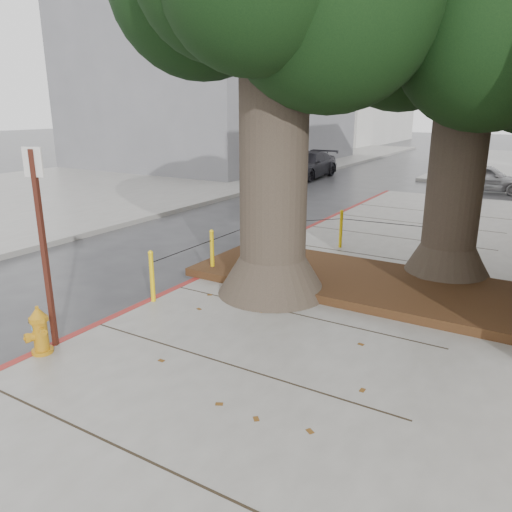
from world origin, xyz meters
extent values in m
plane|color=#28282B|center=(0.00, 0.00, 0.00)|extent=(140.00, 140.00, 0.00)
cube|color=slate|center=(-14.00, 10.00, 0.07)|extent=(14.00, 60.00, 0.15)
cube|color=maroon|center=(-2.00, 2.50, 0.07)|extent=(0.14, 26.00, 0.16)
cube|color=black|center=(0.90, 3.90, 0.23)|extent=(6.40, 2.60, 0.16)
cube|color=slate|center=(-15.00, 22.00, 6.00)|extent=(12.00, 16.00, 12.00)
cube|color=silver|center=(-17.00, 45.00, 7.50)|extent=(12.00, 18.00, 15.00)
cone|color=#4C3F33|center=(-0.30, 2.70, 0.50)|extent=(2.04, 2.04, 0.70)
cylinder|color=#4C3F33|center=(-0.30, 2.70, 2.53)|extent=(1.20, 1.20, 4.22)
cone|color=#4C3F33|center=(2.30, 5.20, 0.50)|extent=(1.77, 1.77, 0.70)
cylinder|color=#4C3F33|center=(2.30, 5.20, 2.32)|extent=(1.04, 1.04, 3.84)
cylinder|color=yellow|center=(-1.90, 1.20, 0.60)|extent=(0.08, 0.08, 0.90)
sphere|color=yellow|center=(-1.90, 1.20, 1.05)|extent=(0.09, 0.09, 0.09)
cylinder|color=yellow|center=(-1.90, 3.00, 0.60)|extent=(0.08, 0.08, 0.90)
sphere|color=yellow|center=(-1.90, 3.00, 1.05)|extent=(0.09, 0.09, 0.09)
cylinder|color=yellow|center=(-1.90, 4.80, 0.60)|extent=(0.08, 0.08, 0.90)
sphere|color=yellow|center=(-1.90, 4.80, 1.05)|extent=(0.09, 0.09, 0.09)
cylinder|color=yellow|center=(-0.40, 6.30, 0.60)|extent=(0.08, 0.08, 0.90)
sphere|color=yellow|center=(-0.40, 6.30, 1.05)|extent=(0.09, 0.09, 0.09)
cylinder|color=yellow|center=(1.80, 6.50, 0.60)|extent=(0.08, 0.08, 0.90)
sphere|color=yellow|center=(1.80, 6.50, 1.05)|extent=(0.09, 0.09, 0.09)
cylinder|color=black|center=(-1.90, 2.10, 0.87)|extent=(0.02, 1.80, 0.02)
cylinder|color=black|center=(-1.90, 3.90, 0.87)|extent=(0.02, 1.80, 0.02)
cylinder|color=black|center=(-1.15, 5.55, 0.87)|extent=(1.51, 1.51, 0.02)
cylinder|color=black|center=(0.70, 6.40, 0.87)|extent=(2.20, 0.22, 0.02)
cylinder|color=#C78514|center=(-1.90, -1.08, 0.18)|extent=(0.38, 0.38, 0.06)
cylinder|color=#C78514|center=(-1.90, -1.08, 0.43)|extent=(0.26, 0.26, 0.46)
cylinder|color=#C78514|center=(-1.90, -1.08, 0.66)|extent=(0.34, 0.34, 0.06)
cone|color=#C78514|center=(-1.90, -1.08, 0.75)|extent=(0.32, 0.32, 0.13)
cylinder|color=#C78514|center=(-1.90, -1.08, 0.83)|extent=(0.07, 0.07, 0.05)
cylinder|color=#C78514|center=(-2.01, -1.04, 0.54)|extent=(0.15, 0.12, 0.08)
cylinder|color=#C78514|center=(-1.79, -1.13, 0.54)|extent=(0.15, 0.12, 0.08)
cylinder|color=#C78514|center=(-1.94, -1.19, 0.43)|extent=(0.16, 0.16, 0.12)
cube|color=#5999D8|center=(-1.94, -1.18, 0.55)|extent=(0.06, 0.03, 0.06)
cube|color=#471911|center=(-1.95, -0.83, 1.56)|extent=(0.09, 0.09, 2.81)
cube|color=silver|center=(-1.95, -0.83, 2.79)|extent=(0.27, 0.11, 0.39)
imported|color=#96969A|center=(1.31, 18.27, 0.59)|extent=(3.52, 1.58, 1.17)
imported|color=black|center=(-7.04, 18.33, 0.65)|extent=(1.86, 4.50, 1.30)
camera|label=1|loc=(3.98, -4.97, 3.49)|focal=35.00mm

